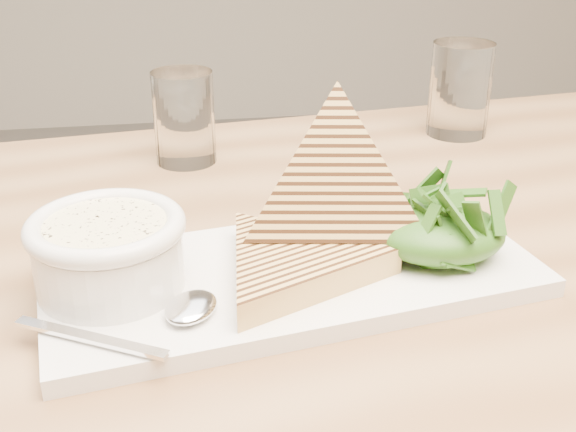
{
  "coord_description": "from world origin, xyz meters",
  "views": [
    {
      "loc": [
        -0.27,
        -0.29,
        1.05
      ],
      "look_at": [
        -0.19,
        0.22,
        0.81
      ],
      "focal_mm": 45.0,
      "sensor_mm": 36.0,
      "label": 1
    }
  ],
  "objects": [
    {
      "name": "bowl_rim",
      "position": [
        -0.33,
        0.2,
        0.82
      ],
      "size": [
        0.12,
        0.12,
        0.01
      ],
      "primitive_type": "torus",
      "color": "silver",
      "rests_on": "soup_bowl"
    },
    {
      "name": "salad_base",
      "position": [
        -0.07,
        0.2,
        0.79
      ],
      "size": [
        0.11,
        0.08,
        0.04
      ],
      "primitive_type": "ellipsoid",
      "color": "#10340D",
      "rests_on": "platter"
    },
    {
      "name": "arugula_pile",
      "position": [
        -0.07,
        0.2,
        0.8
      ],
      "size": [
        0.11,
        0.1,
        0.05
      ],
      "primitive_type": null,
      "color": "#3A691A",
      "rests_on": "platter"
    },
    {
      "name": "spoon_handle",
      "position": [
        -0.34,
        0.12,
        0.78
      ],
      "size": [
        0.1,
        0.06,
        0.0
      ],
      "primitive_type": "cube",
      "rotation": [
        0.0,
        0.0,
        -0.51
      ],
      "color": "silver",
      "rests_on": "platter"
    },
    {
      "name": "glass_near",
      "position": [
        -0.26,
        0.49,
        0.81
      ],
      "size": [
        0.07,
        0.07,
        0.1
      ],
      "primitive_type": "cylinder",
      "color": "white",
      "rests_on": "table_top"
    },
    {
      "name": "sandwich_flat",
      "position": [
        -0.19,
        0.19,
        0.78
      ],
      "size": [
        0.23,
        0.23,
        0.02
      ],
      "primitive_type": null,
      "rotation": [
        0.0,
        0.0,
        0.43
      ],
      "color": "tan",
      "rests_on": "platter"
    },
    {
      "name": "soup_bowl",
      "position": [
        -0.33,
        0.2,
        0.79
      ],
      "size": [
        0.11,
        0.11,
        0.04
      ],
      "primitive_type": "cylinder",
      "color": "silver",
      "rests_on": "platter"
    },
    {
      "name": "sandwich_lean",
      "position": [
        -0.15,
        0.22,
        0.83
      ],
      "size": [
        0.19,
        0.19,
        0.19
      ],
      "primitive_type": null,
      "rotation": [
        1.08,
        0.0,
        -0.16
      ],
      "color": "tan",
      "rests_on": "sandwich_flat"
    },
    {
      "name": "spoon_bowl",
      "position": [
        -0.27,
        0.15,
        0.78
      ],
      "size": [
        0.05,
        0.06,
        0.01
      ],
      "primitive_type": "ellipsoid",
      "rotation": [
        0.0,
        0.0,
        -0.51
      ],
      "color": "silver",
      "rests_on": "platter"
    },
    {
      "name": "platter",
      "position": [
        -0.19,
        0.2,
        0.76
      ],
      "size": [
        0.41,
        0.23,
        0.01
      ],
      "primitive_type": "cube",
      "rotation": [
        0.0,
        0.0,
        0.17
      ],
      "color": "silver",
      "rests_on": "table_top"
    },
    {
      "name": "glass_far",
      "position": [
        0.07,
        0.53,
        0.81
      ],
      "size": [
        0.07,
        0.07,
        0.11
      ],
      "primitive_type": "cylinder",
      "color": "white",
      "rests_on": "table_top"
    },
    {
      "name": "soup",
      "position": [
        -0.33,
        0.2,
        0.82
      ],
      "size": [
        0.09,
        0.09,
        0.01
      ],
      "primitive_type": "cylinder",
      "color": "beige",
      "rests_on": "soup_bowl"
    },
    {
      "name": "table_top",
      "position": [
        -0.14,
        0.24,
        0.74
      ],
      "size": [
        1.24,
        0.91,
        0.04
      ],
      "primitive_type": "cube",
      "rotation": [
        0.0,
        0.0,
        0.12
      ],
      "color": "olive",
      "rests_on": "ground"
    }
  ]
}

